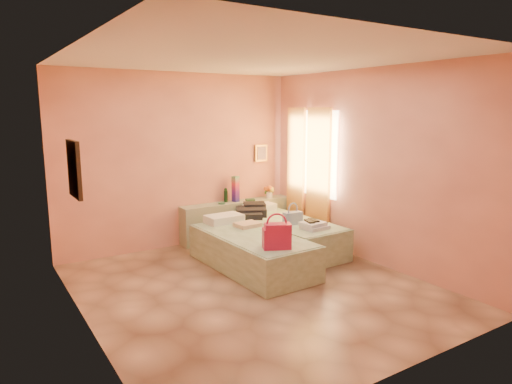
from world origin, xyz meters
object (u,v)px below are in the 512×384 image
blue_handbag (293,218)px  green_book (250,200)px  magenta_handbag (277,236)px  bed_right (286,235)px  water_bottle (226,195)px  bed_left (252,251)px  headboard_ledge (237,220)px  flower_vase (269,191)px  towel_stack (315,225)px

blue_handbag → green_book: bearing=93.0°
magenta_handbag → blue_handbag: size_ratio=1.17×
bed_right → magenta_handbag: (-0.99, -1.15, 0.41)m
bed_right → blue_handbag: bearing=-106.6°
bed_right → water_bottle: size_ratio=8.66×
water_bottle → magenta_handbag: 2.32m
bed_left → magenta_handbag: (-0.09, -0.73, 0.41)m
headboard_ledge → flower_vase: bearing=-2.2°
water_bottle → green_book: (0.42, -0.11, -0.10)m
headboard_ledge → water_bottle: 0.48m
bed_left → bed_right: same height
headboard_ledge → bed_right: size_ratio=1.02×
water_bottle → flower_vase: flower_vase is taller
bed_left → blue_handbag: (0.83, 0.15, 0.34)m
magenta_handbag → towel_stack: magenta_handbag is taller
headboard_ledge → magenta_handbag: magenta_handbag is taller
headboard_ledge → blue_handbag: (0.20, -1.33, 0.27)m
water_bottle → blue_handbag: (0.39, -1.38, -0.17)m
bed_left → headboard_ledge: bearing=65.5°
flower_vase → towel_stack: 1.74m
water_bottle → headboard_ledge: bearing=-15.8°
green_book → flower_vase: (0.43, 0.04, 0.12)m
towel_stack → bed_right: bearing=92.9°
bed_right → magenta_handbag: bearing=-132.3°
headboard_ledge → green_book: green_book is taller
headboard_ledge → flower_vase: flower_vase is taller
bed_left → towel_stack: (0.93, -0.24, 0.30)m
headboard_ledge → towel_stack: headboard_ledge is taller
blue_handbag → towel_stack: size_ratio=0.84×
bed_left → flower_vase: 2.01m
bed_left → green_book: green_book is taller
bed_right → green_book: 1.07m
headboard_ledge → blue_handbag: blue_handbag is taller
flower_vase → green_book: bearing=-175.3°
green_book → headboard_ledge: bearing=-174.4°
blue_handbag → towel_stack: (0.11, -0.39, -0.04)m
headboard_ledge → green_book: bearing=-14.4°
bed_right → headboard_ledge: bearing=103.2°
bed_right → green_book: size_ratio=12.74×
bed_left → water_bottle: 1.67m
bed_left → blue_handbag: bearing=8.3°
towel_stack → blue_handbag: bearing=105.4°
water_bottle → blue_handbag: size_ratio=0.79×
headboard_ledge → magenta_handbag: (-0.71, -2.20, 0.34)m
bed_left → green_book: (0.85, 1.41, 0.41)m
bed_right → towel_stack: size_ratio=5.71×
blue_handbag → water_bottle: bearing=110.2°
water_bottle → magenta_handbag: bearing=-103.0°
headboard_ledge → bed_left: bearing=-112.9°
bed_right → magenta_handbag: 1.57m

